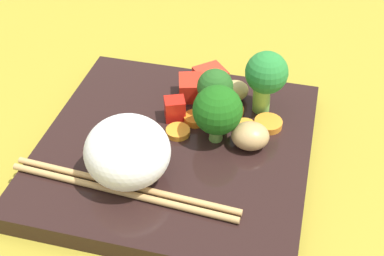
{
  "coord_description": "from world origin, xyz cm",
  "views": [
    {
      "loc": [
        -9.2,
        37.99,
        36.6
      ],
      "look_at": [
        -1.65,
        -0.22,
        3.93
      ],
      "focal_mm": 50.23,
      "sensor_mm": 36.0,
      "label": 1
    }
  ],
  "objects_px": {
    "rice_mound": "(127,152)",
    "chopstick_pair": "(123,189)",
    "square_plate": "(175,150)",
    "broccoli_floret_1": "(218,111)",
    "carrot_slice_0": "(182,132)"
  },
  "relations": [
    {
      "from": "rice_mound",
      "to": "chopstick_pair",
      "type": "bearing_deg",
      "value": 88.8
    },
    {
      "from": "square_plate",
      "to": "rice_mound",
      "type": "height_order",
      "value": "rice_mound"
    },
    {
      "from": "square_plate",
      "to": "broccoli_floret_1",
      "type": "xyz_separation_m",
      "value": [
        -0.04,
        -0.02,
        0.04
      ]
    },
    {
      "from": "rice_mound",
      "to": "carrot_slice_0",
      "type": "xyz_separation_m",
      "value": [
        -0.03,
        -0.07,
        -0.03
      ]
    },
    {
      "from": "rice_mound",
      "to": "chopstick_pair",
      "type": "xyz_separation_m",
      "value": [
        0.0,
        0.02,
        -0.03
      ]
    },
    {
      "from": "square_plate",
      "to": "chopstick_pair",
      "type": "xyz_separation_m",
      "value": [
        0.03,
        0.07,
        0.01
      ]
    },
    {
      "from": "rice_mound",
      "to": "square_plate",
      "type": "bearing_deg",
      "value": -120.08
    },
    {
      "from": "square_plate",
      "to": "rice_mound",
      "type": "distance_m",
      "value": 0.07
    },
    {
      "from": "broccoli_floret_1",
      "to": "chopstick_pair",
      "type": "distance_m",
      "value": 0.11
    },
    {
      "from": "rice_mound",
      "to": "broccoli_floret_1",
      "type": "xyz_separation_m",
      "value": [
        -0.07,
        -0.07,
        0.0
      ]
    },
    {
      "from": "square_plate",
      "to": "carrot_slice_0",
      "type": "height_order",
      "value": "carrot_slice_0"
    },
    {
      "from": "rice_mound",
      "to": "carrot_slice_0",
      "type": "relative_size",
      "value": 3.2
    },
    {
      "from": "broccoli_floret_1",
      "to": "rice_mound",
      "type": "bearing_deg",
      "value": 44.41
    },
    {
      "from": "broccoli_floret_1",
      "to": "chopstick_pair",
      "type": "relative_size",
      "value": 0.28
    },
    {
      "from": "rice_mound",
      "to": "carrot_slice_0",
      "type": "distance_m",
      "value": 0.08
    }
  ]
}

